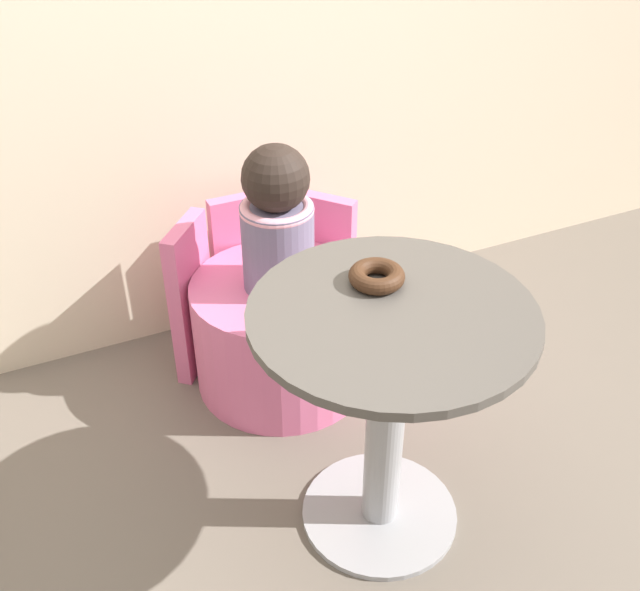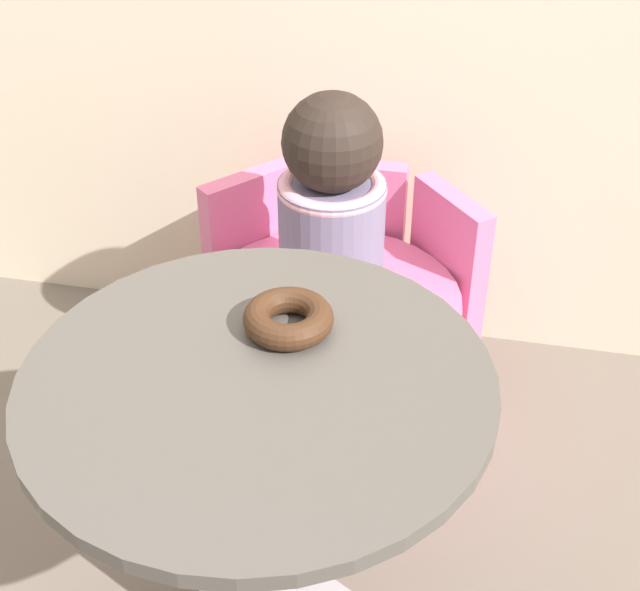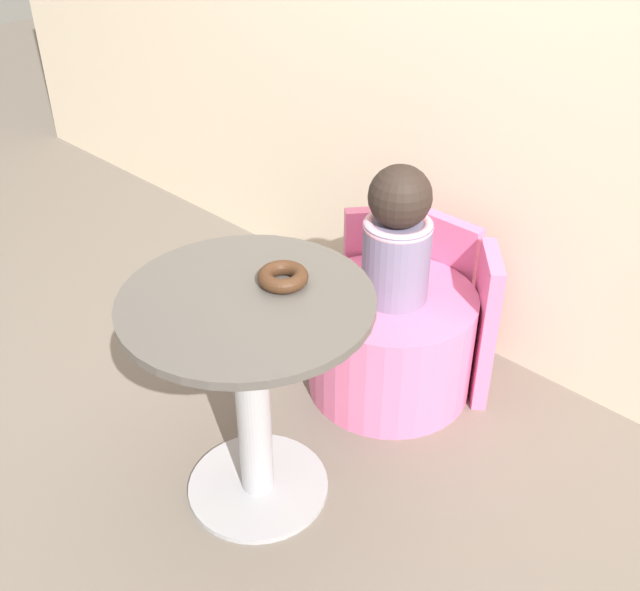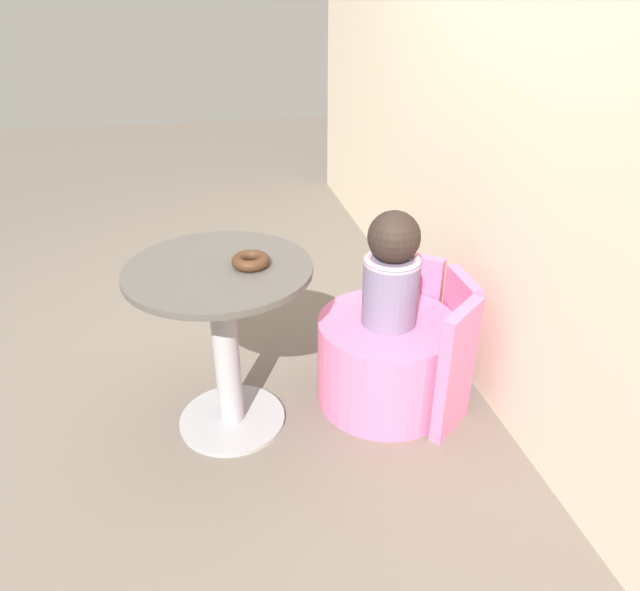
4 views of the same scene
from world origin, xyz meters
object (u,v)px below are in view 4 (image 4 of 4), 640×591
at_px(child_figure, 392,271).
at_px(donut, 251,261).
at_px(tub_chair, 386,360).
at_px(round_table, 222,321).

xyz_separation_m(child_figure, donut, (0.04, -0.55, 0.11)).
bearing_deg(tub_chair, round_table, -88.25).
relative_size(round_table, donut, 5.19).
relative_size(round_table, child_figure, 1.50).
height_order(tub_chair, donut, donut).
relative_size(child_figure, donut, 3.45).
distance_m(round_table, donut, 0.28).
distance_m(tub_chair, donut, 0.77).
bearing_deg(donut, child_figure, 94.13).
bearing_deg(round_table, donut, 80.94).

